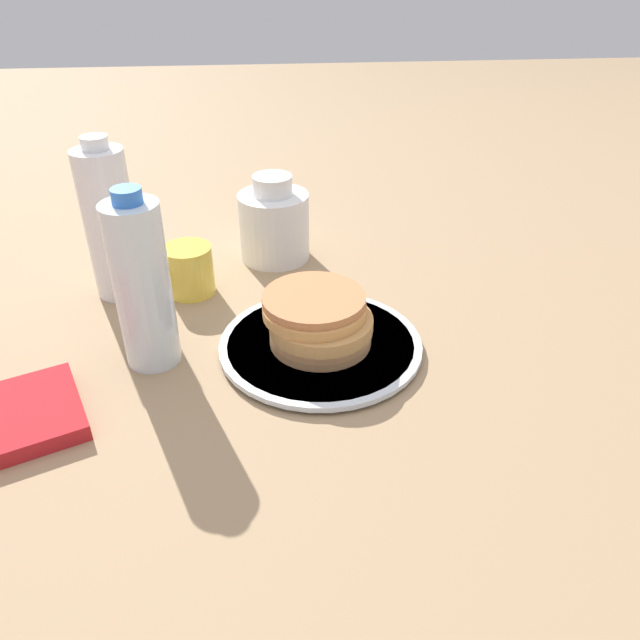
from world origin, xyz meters
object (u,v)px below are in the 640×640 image
at_px(plate, 320,345).
at_px(water_bottle_near, 110,224).
at_px(pancake_stack, 317,321).
at_px(water_bottle_mid, 142,285).
at_px(juice_glass, 189,270).
at_px(cream_jug, 274,223).

distance_m(plate, water_bottle_near, 0.36).
bearing_deg(pancake_stack, water_bottle_mid, 179.90).
bearing_deg(plate, pancake_stack, -173.74).
bearing_deg(plate, juice_glass, 136.48).
distance_m(juice_glass, water_bottle_mid, 0.19).
distance_m(cream_jug, water_bottle_near, 0.26).
bearing_deg(water_bottle_near, cream_jug, 22.16).
distance_m(water_bottle_near, water_bottle_mid, 0.20).
distance_m(cream_jug, water_bottle_mid, 0.33).
xyz_separation_m(cream_jug, water_bottle_near, (-0.24, -0.10, 0.05)).
xyz_separation_m(pancake_stack, juice_glass, (-0.18, 0.17, -0.01)).
xyz_separation_m(plate, water_bottle_near, (-0.29, 0.18, 0.11)).
bearing_deg(juice_glass, plate, -43.52).
bearing_deg(pancake_stack, water_bottle_near, 147.03).
height_order(plate, water_bottle_near, water_bottle_near).
relative_size(juice_glass, water_bottle_mid, 0.32).
relative_size(pancake_stack, water_bottle_mid, 0.63).
distance_m(pancake_stack, water_bottle_mid, 0.22).
relative_size(cream_jug, water_bottle_near, 0.60).
height_order(pancake_stack, juice_glass, pancake_stack).
xyz_separation_m(water_bottle_near, water_bottle_mid, (0.07, -0.18, -0.00)).
xyz_separation_m(plate, juice_glass, (-0.18, 0.17, 0.03)).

